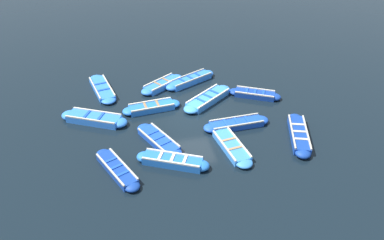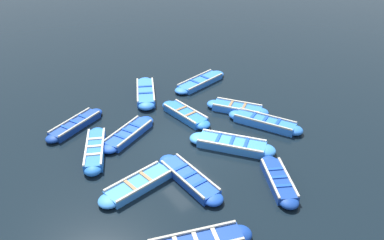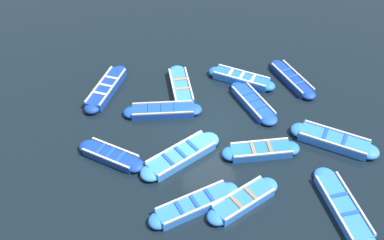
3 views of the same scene
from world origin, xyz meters
The scene contains 14 objects.
ground_plane centered at (0.00, 0.00, 0.00)m, with size 120.00×120.00×0.00m, color black.
boat_near_quay centered at (1.26, 2.12, 0.18)m, with size 1.15×3.45×0.41m.
boat_alongside centered at (-1.94, 2.17, 0.15)m, with size 3.49×2.23×0.37m.
boat_centre centered at (1.41, -4.26, 0.17)m, with size 2.15×3.15×0.39m.
boat_stern_in centered at (3.86, 1.09, 0.18)m, with size 2.54×3.19×0.41m.
boat_tucked centered at (-1.41, -2.15, 0.16)m, with size 0.99×3.73×0.38m.
boat_outer_right centered at (-3.75, 1.78, 0.20)m, with size 2.19×3.50×0.45m.
boat_far_corner centered at (4.04, -0.78, 0.19)m, with size 2.38×3.74×0.43m.
boat_broadside centered at (0.73, 5.38, 0.20)m, with size 2.55×3.85×0.46m.
boat_bow_out centered at (4.19, 4.87, 0.15)m, with size 4.09×1.74×0.36m.
boat_drifting centered at (-3.09, -4.99, 0.20)m, with size 3.89×1.95×0.45m.
boat_inner_gap centered at (1.49, -1.30, 0.18)m, with size 3.11×3.70×0.43m.
boat_end_of_row centered at (-3.72, 4.37, 0.16)m, with size 3.48×2.10×0.38m.
boat_mid_row centered at (-3.22, -1.30, 0.16)m, with size 3.60×1.35×0.37m.
Camera 3 is at (14.34, -1.08, 14.18)m, focal length 42.00 mm.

